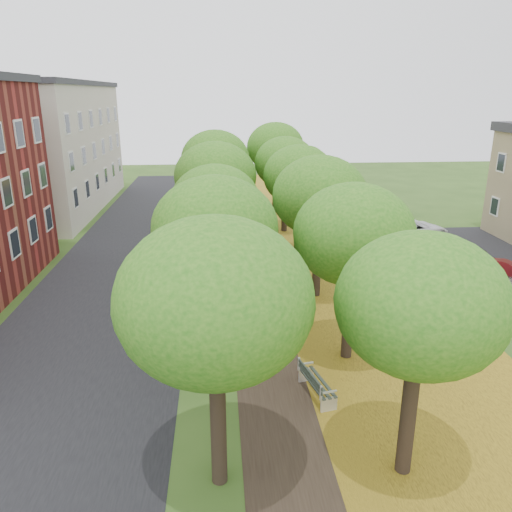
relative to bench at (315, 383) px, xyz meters
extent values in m
plane|color=#2D4C19|center=(-0.94, -3.52, -0.48)|extent=(120.00, 120.00, 0.00)
cube|color=black|center=(-8.44, 11.48, -0.48)|extent=(8.00, 70.00, 0.01)
cube|color=black|center=(-0.94, 11.48, -0.48)|extent=(3.20, 70.00, 0.01)
cube|color=#A7881F|center=(4.06, 11.48, -0.48)|extent=(7.50, 70.00, 0.01)
cube|color=black|center=(12.56, 12.48, -0.48)|extent=(9.00, 16.00, 0.01)
cylinder|color=black|center=(-3.14, -3.52, 1.29)|extent=(0.40, 0.40, 3.54)
ellipsoid|color=#216214|center=(-3.14, -3.52, 4.47)|extent=(4.34, 4.34, 3.69)
cylinder|color=black|center=(-3.14, 2.48, 1.29)|extent=(0.40, 0.40, 3.54)
ellipsoid|color=#216214|center=(-3.14, 2.48, 4.47)|extent=(4.34, 4.34, 3.69)
cylinder|color=black|center=(-3.14, 8.48, 1.29)|extent=(0.40, 0.40, 3.54)
ellipsoid|color=#216214|center=(-3.14, 8.48, 4.47)|extent=(4.34, 4.34, 3.69)
cylinder|color=black|center=(-3.14, 14.48, 1.29)|extent=(0.40, 0.40, 3.54)
ellipsoid|color=#216214|center=(-3.14, 14.48, 4.47)|extent=(4.34, 4.34, 3.69)
cylinder|color=black|center=(-3.14, 20.48, 1.29)|extent=(0.40, 0.40, 3.54)
ellipsoid|color=#216214|center=(-3.14, 20.48, 4.47)|extent=(4.34, 4.34, 3.69)
cylinder|color=black|center=(-3.14, 26.48, 1.29)|extent=(0.40, 0.40, 3.54)
ellipsoid|color=#216214|center=(-3.14, 26.48, 4.47)|extent=(4.34, 4.34, 3.69)
cylinder|color=black|center=(1.66, -3.52, 1.29)|extent=(0.40, 0.40, 3.54)
ellipsoid|color=#216214|center=(1.66, -3.52, 4.47)|extent=(4.34, 4.34, 3.69)
cylinder|color=black|center=(1.66, 2.48, 1.29)|extent=(0.40, 0.40, 3.54)
ellipsoid|color=#216214|center=(1.66, 2.48, 4.47)|extent=(4.34, 4.34, 3.69)
cylinder|color=black|center=(1.66, 8.48, 1.29)|extent=(0.40, 0.40, 3.54)
ellipsoid|color=#216214|center=(1.66, 8.48, 4.47)|extent=(4.34, 4.34, 3.69)
cylinder|color=black|center=(1.66, 14.48, 1.29)|extent=(0.40, 0.40, 3.54)
ellipsoid|color=#216214|center=(1.66, 14.48, 4.47)|extent=(4.34, 4.34, 3.69)
cylinder|color=black|center=(1.66, 20.48, 1.29)|extent=(0.40, 0.40, 3.54)
ellipsoid|color=#216214|center=(1.66, 20.48, 4.47)|extent=(4.34, 4.34, 3.69)
cylinder|color=black|center=(1.66, 26.48, 1.29)|extent=(0.40, 0.40, 3.54)
ellipsoid|color=#216214|center=(1.66, 26.48, 4.47)|extent=(4.34, 4.34, 3.69)
cube|color=beige|center=(-17.94, 29.48, 4.52)|extent=(10.00, 20.00, 10.00)
cube|color=#2D2D33|center=(-17.94, 29.48, 9.72)|extent=(10.30, 20.30, 0.40)
cube|color=#28332A|center=(0.06, 0.01, 0.01)|extent=(0.93, 2.03, 0.04)
cube|color=#28332A|center=(-0.21, -0.05, 0.30)|extent=(0.49, 1.92, 0.28)
cube|color=silver|center=(0.27, -0.86, -0.24)|extent=(0.55, 0.19, 0.49)
cube|color=silver|center=(-0.14, 0.89, -0.24)|extent=(0.55, 0.19, 0.49)
cube|color=silver|center=(0.27, -0.86, 0.21)|extent=(0.49, 0.18, 0.04)
cube|color=silver|center=(-0.14, 0.89, 0.21)|extent=(0.49, 0.18, 0.04)
imported|color=#B8B8BD|center=(10.06, 8.07, 0.18)|extent=(4.20, 2.60, 1.33)
imported|color=maroon|center=(10.86, 9.50, 0.23)|extent=(4.57, 2.35, 1.44)
imported|color=#323237|center=(10.06, 12.65, 0.26)|extent=(5.12, 2.09, 1.48)
imported|color=silver|center=(10.06, 17.70, 0.20)|extent=(5.38, 3.65, 1.37)
camera|label=1|loc=(-3.01, -13.92, 8.97)|focal=35.00mm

